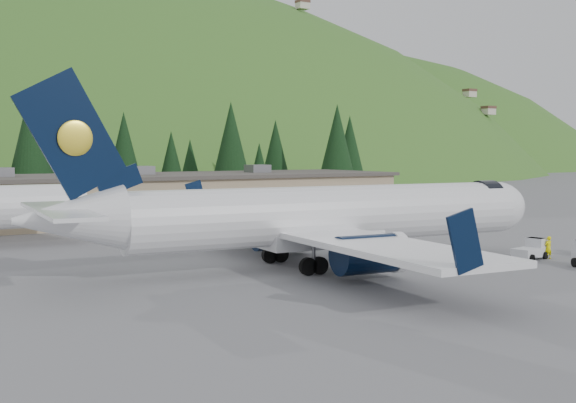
# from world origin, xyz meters

# --- Properties ---
(ground) EXTENTS (600.00, 600.00, 0.00)m
(ground) POSITION_xyz_m (0.00, 0.00, 0.00)
(ground) COLOR #58585D
(airliner) EXTENTS (37.61, 35.30, 12.48)m
(airliner) POSITION_xyz_m (-1.10, 0.08, 3.32)
(airliner) COLOR white
(airliner) RESTS_ON ground
(baggage_tug_a) EXTENTS (2.97, 2.08, 1.47)m
(baggage_tug_a) POSITION_xyz_m (13.86, -5.01, 0.66)
(baggage_tug_a) COLOR silver
(baggage_tug_a) RESTS_ON ground
(terminal_building) EXTENTS (71.00, 17.00, 6.10)m
(terminal_building) POSITION_xyz_m (-5.01, 38.00, 2.62)
(terminal_building) COLOR #9A8A66
(terminal_building) RESTS_ON ground
(ramp_worker) EXTENTS (0.61, 0.41, 1.64)m
(ramp_worker) POSITION_xyz_m (14.94, -5.62, 0.82)
(ramp_worker) COLOR #FAF001
(ramp_worker) RESTS_ON ground
(tree_line) EXTENTS (111.26, 18.62, 14.41)m
(tree_line) POSITION_xyz_m (-5.24, 60.32, 7.51)
(tree_line) COLOR black
(tree_line) RESTS_ON ground
(hills) EXTENTS (614.00, 330.00, 300.00)m
(hills) POSITION_xyz_m (53.34, 207.38, -82.80)
(hills) COLOR #326520
(hills) RESTS_ON ground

